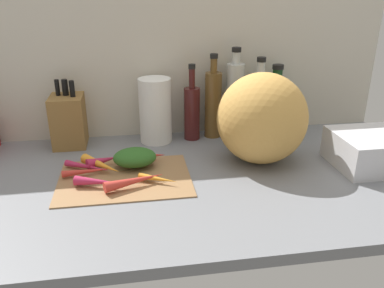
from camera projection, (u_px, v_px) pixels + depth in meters
The scene contains 21 objects.
ground_plane at pixel (170, 181), 117.26cm from camera, with size 170.00×80.00×3.00cm, color slate.
wall_back at pixel (157, 54), 140.49cm from camera, with size 170.00×3.00×60.00cm, color beige.
cutting_board at pixel (125, 178), 115.12cm from camera, with size 38.31×27.95×0.80cm, color #997047.
carrot_0 at pixel (87, 167), 118.90cm from camera, with size 2.02×2.02×15.23cm, color #B2264C.
carrot_1 at pixel (101, 165), 118.84cm from camera, with size 3.11×3.11×15.84cm, color orange.
carrot_2 at pixel (158, 179), 111.46cm from camera, with size 2.01×2.01×11.75cm, color orange.
carrot_3 at pixel (103, 160), 121.66cm from camera, with size 3.20×3.20×10.20cm, color #B2264C.
carrot_4 at pixel (135, 181), 109.33cm from camera, with size 3.06×3.06×17.47cm, color red.
carrot_5 at pixel (88, 171), 116.00cm from camera, with size 2.03×2.03×14.71cm, color red.
carrot_6 at pixel (148, 155), 125.59cm from camera, with size 2.91×2.91×11.65cm, color red.
carrot_7 at pixel (97, 182), 108.95cm from camera, with size 2.84×2.84×12.72cm, color #B2264C.
carrot_greens_pile at pixel (135, 157), 120.87cm from camera, with size 13.27×10.21×5.61cm, color #2D6023.
winter_squash at pixel (262, 118), 122.14cm from camera, with size 28.33×27.39×28.66cm, color gold.
knife_block at pixel (69, 120), 136.65cm from camera, with size 11.09×13.24×23.32cm.
paper_towel_roll at pixel (155, 111), 139.00cm from camera, with size 11.45×11.45×23.08cm, color white.
bottle_0 at pixel (192, 112), 141.76cm from camera, with size 5.76×5.76×27.53cm.
bottle_1 at pixel (213, 103), 143.21cm from camera, with size 6.08×6.08×30.68cm.
bottle_2 at pixel (235, 98), 144.19cm from camera, with size 6.38×6.38×32.62cm.
bottle_3 at pixel (258, 105), 142.59cm from camera, with size 6.42×6.42×29.62cm.
bottle_4 at pixel (275, 106), 147.32cm from camera, with size 7.28×7.28×26.20cm.
dish_rack at pixel (375, 150), 122.27cm from camera, with size 25.40×21.26×10.37cm, color silver.
Camera 1 is at (-10.04, -104.00, 53.27)cm, focal length 36.68 mm.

